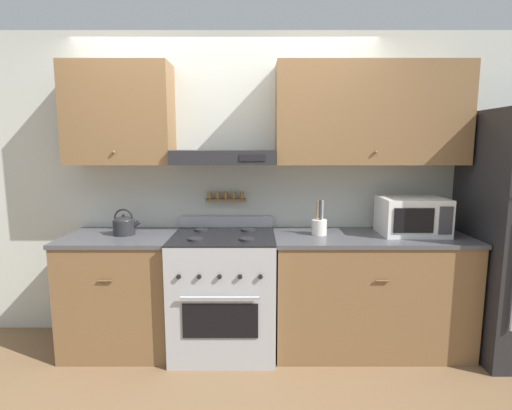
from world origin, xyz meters
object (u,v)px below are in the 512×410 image
tea_kettle (123,225)px  microwave (411,216)px  utensil_crock (318,226)px  stove_range (223,292)px

tea_kettle → microwave: bearing=0.4°
tea_kettle → utensil_crock: bearing=0.0°
tea_kettle → stove_range: bearing=-3.5°
stove_range → microwave: 1.61m
tea_kettle → utensil_crock: size_ratio=0.79×
stove_range → utensil_crock: utensil_crock is taller
microwave → tea_kettle: bearing=-179.6°
tea_kettle → microwave: microwave is taller
stove_range → microwave: microwave is taller
tea_kettle → utensil_crock: (1.54, 0.00, -0.01)m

